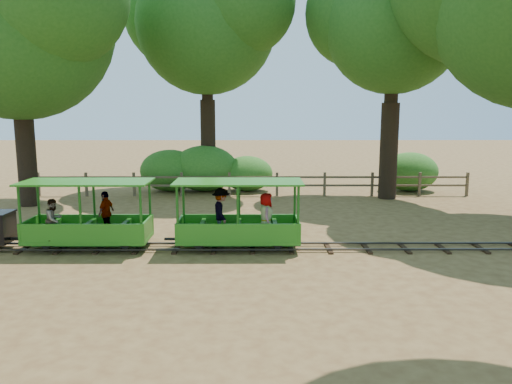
{
  "coord_description": "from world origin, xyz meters",
  "views": [
    {
      "loc": [
        0.05,
        -12.67,
        3.67
      ],
      "look_at": [
        0.09,
        0.5,
        1.44
      ],
      "focal_mm": 35.0,
      "sensor_mm": 36.0,
      "label": 1
    }
  ],
  "objects": [
    {
      "name": "ground",
      "position": [
        0.0,
        0.0,
        0.0
      ],
      "size": [
        90.0,
        90.0,
        0.0
      ],
      "primitive_type": "plane",
      "color": "olive",
      "rests_on": "ground"
    },
    {
      "name": "track",
      "position": [
        0.0,
        0.0,
        0.07
      ],
      "size": [
        22.0,
        1.0,
        0.1
      ],
      "color": "#3F3D3A",
      "rests_on": "ground"
    },
    {
      "name": "carriage_front",
      "position": [
        -4.33,
        -0.01,
        0.73
      ],
      "size": [
        3.29,
        1.34,
        1.71
      ],
      "color": "#277A1A",
      "rests_on": "track"
    },
    {
      "name": "carriage_rear",
      "position": [
        -0.38,
        -0.01,
        0.79
      ],
      "size": [
        3.29,
        1.34,
        1.71
      ],
      "color": "#277A1A",
      "rests_on": "track"
    },
    {
      "name": "oak_nw",
      "position": [
        -8.53,
        6.09,
        7.03
      ],
      "size": [
        8.66,
        7.62,
        10.13
      ],
      "color": "#2D2116",
      "rests_on": "ground"
    },
    {
      "name": "oak_nc",
      "position": [
        -2.03,
        9.58,
        7.5
      ],
      "size": [
        7.49,
        6.59,
        10.2
      ],
      "color": "#2D2116",
      "rests_on": "ground"
    },
    {
      "name": "oak_ne",
      "position": [
        5.47,
        7.57,
        7.15
      ],
      "size": [
        6.77,
        5.96,
        9.6
      ],
      "color": "#2D2116",
      "rests_on": "ground"
    },
    {
      "name": "fence",
      "position": [
        0.0,
        8.0,
        0.58
      ],
      "size": [
        18.1,
        0.1,
        1.0
      ],
      "color": "brown",
      "rests_on": "ground"
    },
    {
      "name": "shrub_west",
      "position": [
        -3.69,
        9.3,
        0.92
      ],
      "size": [
        2.67,
        2.05,
        1.85
      ],
      "primitive_type": "ellipsoid",
      "color": "#2D6B1E",
      "rests_on": "ground"
    },
    {
      "name": "shrub_mid_w",
      "position": [
        -2.15,
        9.3,
        1.02
      ],
      "size": [
        2.94,
        2.26,
        2.03
      ],
      "primitive_type": "ellipsoid",
      "color": "#2D6B1E",
      "rests_on": "ground"
    },
    {
      "name": "shrub_mid_e",
      "position": [
        -0.27,
        9.3,
        0.78
      ],
      "size": [
        2.26,
        1.74,
        1.57
      ],
      "primitive_type": "ellipsoid",
      "color": "#2D6B1E",
      "rests_on": "ground"
    },
    {
      "name": "shrub_east",
      "position": [
        6.97,
        9.3,
        0.86
      ],
      "size": [
        2.5,
        1.92,
        1.73
      ],
      "primitive_type": "ellipsoid",
      "color": "#2D6B1E",
      "rests_on": "ground"
    }
  ]
}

